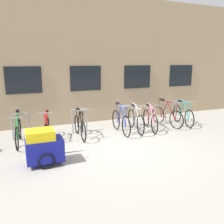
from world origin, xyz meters
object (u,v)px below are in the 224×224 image
bicycle_silver (136,120)px  bicycle_red (47,129)px  bicycle_pink (150,120)px  bicycle_teal (183,115)px  bicycle_maroon (167,116)px  bicycle_blue (121,122)px  bicycle_black (80,126)px  bicycle_green (18,132)px  bike_trailer (44,146)px

bicycle_silver → bicycle_red: bearing=178.1°
bicycle_pink → bicycle_teal: bearing=5.6°
bicycle_silver → bicycle_maroon: (1.50, 0.14, 0.00)m
bicycle_teal → bicycle_blue: size_ratio=0.99×
bicycle_red → bicycle_maroon: bicycle_maroon is taller
bicycle_black → bicycle_silver: 2.13m
bicycle_green → bicycle_red: (0.87, -0.03, -0.01)m
bicycle_black → bicycle_teal: 4.38m
bicycle_green → bicycle_maroon: bicycle_maroon is taller
bicycle_teal → bicycle_blue: (-2.87, -0.11, 0.02)m
bicycle_blue → bicycle_maroon: size_ratio=1.00×
bicycle_red → bicycle_maroon: bearing=0.4°
bicycle_black → bike_trailer: 2.29m
bicycle_teal → bicycle_pink: bearing=-174.4°
bicycle_blue → bicycle_maroon: 2.12m
bicycle_maroon → bicycle_blue: bearing=-175.5°
bicycle_red → bicycle_pink: size_ratio=1.00×
bicycle_blue → bike_trailer: (-2.93, -1.73, 0.06)m
bicycle_red → bicycle_maroon: size_ratio=0.94×
bicycle_pink → bicycle_blue: bearing=177.3°
bicycle_red → bicycle_green: bearing=177.8°
bicycle_silver → bicycle_blue: size_ratio=1.02×
bicycle_green → bicycle_maroon: size_ratio=1.02×
bicycle_black → bike_trailer: (-1.42, -1.80, 0.09)m
bicycle_blue → bicycle_green: bearing=177.3°
bicycle_teal → bicycle_green: size_ratio=0.97×
bicycle_pink → bicycle_blue: 1.20m
bicycle_red → bicycle_silver: 3.22m
bike_trailer → bicycle_pink: bearing=22.0°
bike_trailer → bicycle_red: bearing=79.9°
bicycle_green → bicycle_teal: bearing=-0.5°
bicycle_pink → bike_trailer: (-4.13, -1.67, 0.09)m
bicycle_silver → bicycle_green: bearing=178.0°
bike_trailer → bicycle_black: bearing=51.7°
bicycle_pink → bicycle_maroon: (0.92, 0.22, 0.02)m
bicycle_silver → bicycle_pink: bicycle_silver is taller
bicycle_green → bicycle_blue: 3.48m
bicycle_maroon → bike_trailer: bicycle_maroon is taller
bicycle_black → bicycle_red: bicycle_black is taller
bicycle_black → bicycle_red: (-1.09, 0.06, 0.01)m
bicycle_pink → bicycle_green: bearing=177.3°
bicycle_black → bicycle_green: bearing=177.3°
bicycle_green → bicycle_maroon: bearing=0.0°
bicycle_teal → bicycle_silver: bicycle_silver is taller
bicycle_red → bicycle_silver: bearing=-1.9°
bicycle_black → bike_trailer: bearing=-128.3°
bicycle_red → bike_trailer: (-0.33, -1.86, 0.08)m
bicycle_black → bicycle_teal: bearing=0.5°
bicycle_teal → bicycle_silver: 2.25m
bicycle_green → bicycle_red: bearing=-2.2°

